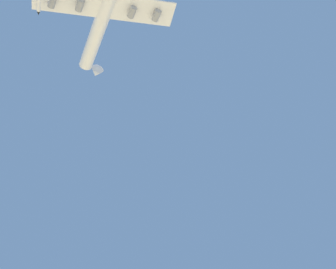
% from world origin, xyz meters
% --- Properties ---
extents(carrier_jet, '(72.36, 58.45, 21.58)m').
position_xyz_m(carrier_jet, '(34.01, 30.00, 147.61)').
color(carrier_jet, white).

